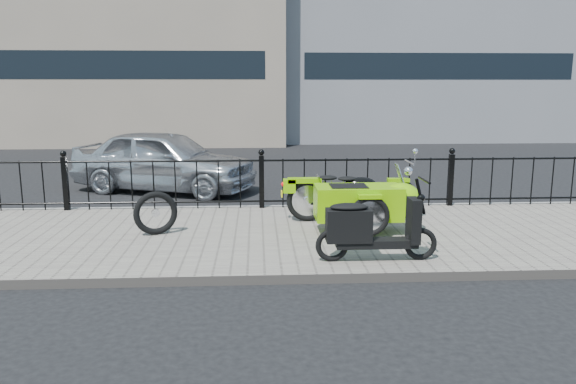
{
  "coord_description": "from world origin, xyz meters",
  "views": [
    {
      "loc": [
        -0.08,
        -8.75,
        2.37
      ],
      "look_at": [
        0.4,
        -0.1,
        0.68
      ],
      "focal_mm": 35.0,
      "sensor_mm": 36.0,
      "label": 1
    }
  ],
  "objects": [
    {
      "name": "spare_tire",
      "position": [
        -1.6,
        -0.48,
        0.45
      ],
      "size": [
        0.65,
        0.33,
        0.66
      ],
      "primitive_type": "torus",
      "rotation": [
        1.57,
        0.0,
        0.38
      ],
      "color": "black",
      "rests_on": "sidewalk"
    },
    {
      "name": "sedan_car",
      "position": [
        -2.12,
        3.62,
        0.69
      ],
      "size": [
        4.36,
        2.92,
        1.38
      ],
      "primitive_type": "imported",
      "rotation": [
        0.0,
        0.0,
        1.22
      ],
      "color": "#B8BAC0",
      "rests_on": "ground"
    },
    {
      "name": "ground",
      "position": [
        0.0,
        0.0,
        0.0
      ],
      "size": [
        120.0,
        120.0,
        0.0
      ],
      "primitive_type": "plane",
      "color": "black",
      "rests_on": "ground"
    },
    {
      "name": "iron_fence",
      "position": [
        0.0,
        1.3,
        0.59
      ],
      "size": [
        14.11,
        0.11,
        1.08
      ],
      "color": "black",
      "rests_on": "sidewalk"
    },
    {
      "name": "motorcycle_sidecar",
      "position": [
        1.62,
        -0.38,
        0.59
      ],
      "size": [
        2.28,
        1.48,
        0.98
      ],
      "color": "black",
      "rests_on": "sidewalk"
    },
    {
      "name": "curb",
      "position": [
        0.0,
        1.44,
        0.06
      ],
      "size": [
        30.0,
        0.1,
        0.12
      ],
      "primitive_type": "cube",
      "color": "gray",
      "rests_on": "ground"
    },
    {
      "name": "scooter",
      "position": [
        1.33,
        -1.9,
        0.53
      ],
      "size": [
        1.58,
        0.46,
        1.07
      ],
      "color": "black",
      "rests_on": "sidewalk"
    },
    {
      "name": "sidewalk",
      "position": [
        0.0,
        -0.5,
        0.06
      ],
      "size": [
        30.0,
        3.8,
        0.12
      ],
      "primitive_type": "cube",
      "color": "slate",
      "rests_on": "ground"
    }
  ]
}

